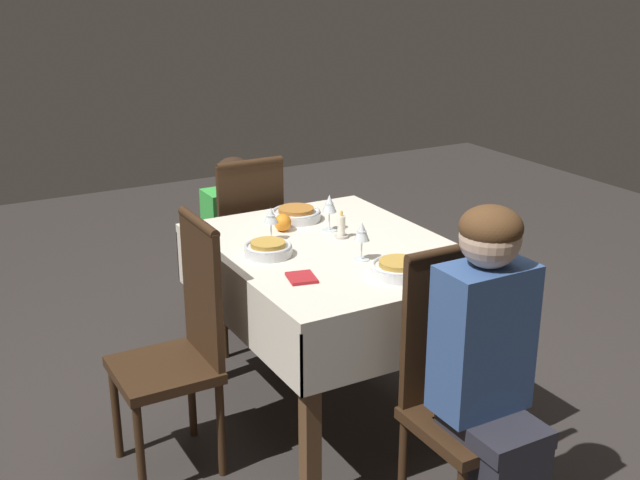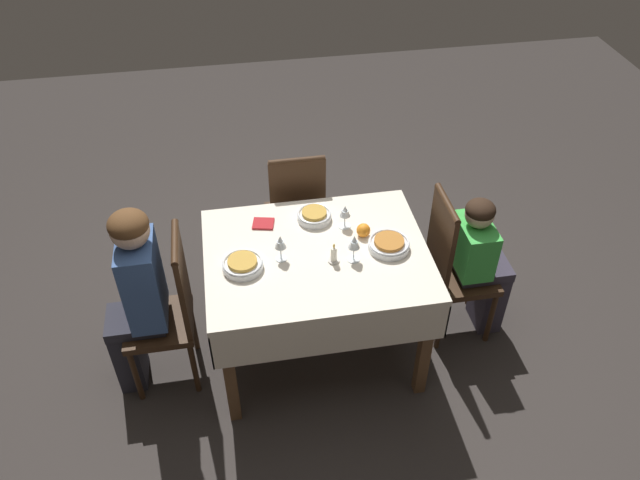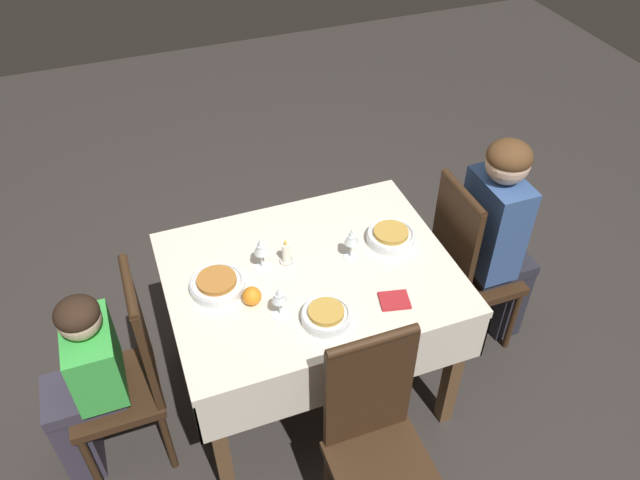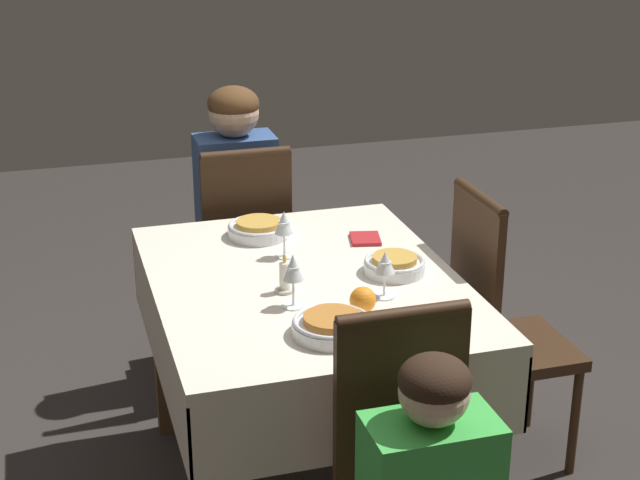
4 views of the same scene
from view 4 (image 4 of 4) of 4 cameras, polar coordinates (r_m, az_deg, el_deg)
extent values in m
cube|color=silver|center=(2.97, -0.85, -2.58)|extent=(1.17, 0.92, 0.04)
cube|color=silver|center=(2.95, -9.40, -5.93)|extent=(1.17, 0.01, 0.23)
cube|color=silver|center=(3.17, 7.11, -3.84)|extent=(1.17, 0.01, 0.23)
cube|color=silver|center=(3.54, -3.37, -0.90)|extent=(0.01, 0.92, 0.23)
cube|color=silver|center=(2.54, 2.74, -10.45)|extent=(0.01, 0.92, 0.23)
cube|color=brown|center=(3.53, -9.20, -5.77)|extent=(0.06, 0.06, 0.74)
cube|color=brown|center=(3.69, 2.85, -4.28)|extent=(0.06, 0.06, 0.74)
cube|color=brown|center=(2.86, 9.75, -12.81)|extent=(0.06, 0.06, 0.74)
cube|color=#382314|center=(3.88, -4.66, -2.22)|extent=(0.36, 0.36, 0.04)
cube|color=#382314|center=(3.62, -4.24, 0.94)|extent=(0.03, 0.33, 0.53)
cylinder|color=#382314|center=(3.53, -4.36, 5.01)|extent=(0.04, 0.33, 0.04)
cylinder|color=#382314|center=(4.14, -2.90, -3.93)|extent=(0.03, 0.03, 0.40)
cylinder|color=#382314|center=(4.08, -7.17, -4.43)|extent=(0.03, 0.03, 0.40)
cylinder|color=#382314|center=(3.86, -1.81, -5.82)|extent=(0.03, 0.03, 0.40)
cylinder|color=#382314|center=(3.81, -6.37, -6.40)|extent=(0.03, 0.03, 0.40)
cube|color=#382314|center=(2.42, 4.70, -10.06)|extent=(0.03, 0.33, 0.53)
cylinder|color=#382314|center=(2.29, 4.90, -4.34)|extent=(0.04, 0.33, 0.04)
cube|color=#382314|center=(3.39, 11.32, -6.24)|extent=(0.36, 0.36, 0.04)
cube|color=#382314|center=(3.20, 9.03, -2.11)|extent=(0.33, 0.03, 0.53)
cylinder|color=#382314|center=(3.10, 9.31, 2.43)|extent=(0.33, 0.04, 0.04)
cylinder|color=#382314|center=(3.45, 14.58, -10.20)|extent=(0.03, 0.03, 0.40)
cylinder|color=#382314|center=(3.68, 12.14, -7.84)|extent=(0.03, 0.03, 0.40)
cylinder|color=#382314|center=(3.31, 9.84, -11.18)|extent=(0.03, 0.03, 0.40)
cylinder|color=#382314|center=(3.55, 7.65, -8.64)|extent=(0.03, 0.03, 0.40)
cube|color=#282833|center=(4.13, -5.15, -3.69)|extent=(0.14, 0.22, 0.44)
cube|color=#282833|center=(3.96, -5.02, -0.93)|extent=(0.31, 0.24, 0.06)
cube|color=#38568E|center=(3.78, -4.89, 2.46)|extent=(0.18, 0.30, 0.49)
sphere|color=beige|center=(3.69, -5.05, 7.40)|extent=(0.19, 0.19, 0.19)
ellipsoid|color=brown|center=(3.68, -5.07, 7.90)|extent=(0.19, 0.19, 0.13)
cube|color=green|center=(2.30, 6.42, -13.65)|extent=(0.18, 0.30, 0.30)
sphere|color=beige|center=(2.18, 6.66, -8.74)|extent=(0.16, 0.16, 0.16)
ellipsoid|color=black|center=(2.16, 6.70, -8.10)|extent=(0.16, 0.16, 0.11)
cylinder|color=silver|center=(3.30, -3.58, 0.51)|extent=(0.21, 0.21, 0.04)
torus|color=silver|center=(3.29, -3.59, 0.87)|extent=(0.20, 0.20, 0.01)
cylinder|color=gold|center=(3.29, -3.59, 0.97)|extent=(0.15, 0.15, 0.02)
cylinder|color=white|center=(3.13, -2.08, -0.94)|extent=(0.06, 0.06, 0.00)
cylinder|color=white|center=(3.11, -2.09, -0.26)|extent=(0.01, 0.01, 0.08)
cone|color=white|center=(3.09, -2.11, 1.04)|extent=(0.06, 0.06, 0.07)
cylinder|color=white|center=(3.09, -2.10, 0.78)|extent=(0.04, 0.04, 0.03)
cylinder|color=silver|center=(2.62, 0.73, -5.17)|extent=(0.22, 0.22, 0.04)
torus|color=silver|center=(2.61, 0.73, -4.74)|extent=(0.21, 0.21, 0.01)
cylinder|color=#B2702D|center=(2.61, 0.74, -4.62)|extent=(0.16, 0.16, 0.02)
cylinder|color=white|center=(2.79, -1.55, -3.83)|extent=(0.07, 0.07, 0.00)
cylinder|color=white|center=(2.77, -1.56, -3.05)|extent=(0.01, 0.01, 0.08)
cone|color=white|center=(2.74, -1.58, -1.58)|extent=(0.06, 0.06, 0.08)
cylinder|color=white|center=(2.74, -1.57, -1.87)|extent=(0.04, 0.04, 0.03)
cylinder|color=silver|center=(3.01, 4.35, -1.60)|extent=(0.19, 0.19, 0.04)
torus|color=silver|center=(3.00, 4.36, -1.21)|extent=(0.19, 0.19, 0.01)
cylinder|color=gold|center=(3.00, 4.37, -1.11)|extent=(0.14, 0.14, 0.02)
cylinder|color=white|center=(2.85, 3.75, -3.24)|extent=(0.07, 0.07, 0.00)
cylinder|color=white|center=(2.84, 3.77, -2.55)|extent=(0.01, 0.01, 0.07)
cone|color=white|center=(2.81, 3.80, -1.29)|extent=(0.06, 0.06, 0.06)
cylinder|color=white|center=(2.82, 3.80, -1.52)|extent=(0.04, 0.04, 0.03)
cylinder|color=beige|center=(2.88, -2.05, -2.93)|extent=(0.06, 0.06, 0.01)
cylinder|color=white|center=(2.86, -2.06, -2.08)|extent=(0.03, 0.03, 0.08)
ellipsoid|color=#F9C64C|center=(2.84, -2.07, -1.09)|extent=(0.01, 0.01, 0.03)
sphere|color=orange|center=(2.74, 2.50, -3.50)|extent=(0.07, 0.07, 0.07)
cube|color=#AD2328|center=(3.26, 2.65, 0.08)|extent=(0.13, 0.12, 0.01)
camera|label=1|loc=(5.71, 7.32, 20.27)|focal=45.00mm
camera|label=2|loc=(3.58, -52.19, 30.25)|focal=35.00mm
camera|label=3|loc=(3.24, 38.67, 27.98)|focal=35.00mm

